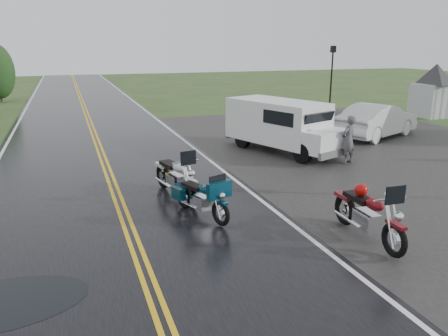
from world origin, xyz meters
name	(u,v)px	position (x,y,z in m)	size (l,w,h in m)	color
ground	(135,247)	(0.00, 0.00, 0.00)	(120.00, 120.00, 0.00)	#2D471E
road	(99,148)	(0.00, 10.00, 0.02)	(8.00, 100.00, 0.04)	black
parking_pad	(389,154)	(11.00, 5.00, 0.01)	(14.00, 24.00, 0.03)	black
visitor_center	(436,77)	(20.00, 12.00, 2.40)	(16.00, 10.00, 4.80)	#A8AAAD
motorcycle_red	(396,226)	(4.92, -2.40, 0.74)	(0.91, 2.51, 1.48)	#5D0A10
motorcycle_teal	(221,203)	(2.11, 0.33, 0.63)	(0.78, 2.14, 1.26)	#052B3A
motorcycle_silver	(191,181)	(1.82, 1.92, 0.74)	(0.91, 2.50, 1.48)	#B7B8BF
van_white	(303,136)	(6.94, 4.89, 1.07)	(2.04, 5.44, 2.14)	white
person_at_van	(348,141)	(8.50, 4.31, 0.89)	(0.65, 0.43, 1.78)	#4D4C51
sedan_white	(377,121)	(12.67, 7.91, 0.80)	(1.69, 4.84, 1.59)	silver
lamp_post_far_right	(331,80)	(14.68, 15.05, 2.14)	(0.37, 0.37, 4.28)	black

